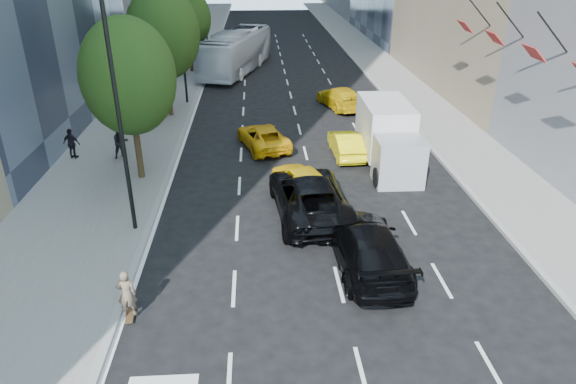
{
  "coord_description": "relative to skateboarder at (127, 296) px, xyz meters",
  "views": [
    {
      "loc": [
        -1.59,
        -13.96,
        10.23
      ],
      "look_at": [
        -0.46,
        3.87,
        1.6
      ],
      "focal_mm": 32.0,
      "sensor_mm": 36.0,
      "label": 1
    }
  ],
  "objects": [
    {
      "name": "pedestrian_b",
      "position": [
        -5.6,
        12.95,
        0.17
      ],
      "size": [
        1.01,
        0.64,
        1.61
      ],
      "primitive_type": "imported",
      "rotation": [
        0.0,
        0.0,
        2.86
      ],
      "color": "black",
      "rests_on": "sidewalk_left"
    },
    {
      "name": "lamp_near",
      "position": [
        -0.72,
        5.28,
        5.03
      ],
      "size": [
        2.13,
        0.22,
        10.0
      ],
      "color": "black",
      "rests_on": "sidewalk_left"
    },
    {
      "name": "sidewalk_left",
      "position": [
        -3.4,
        31.28,
        -0.71
      ],
      "size": [
        6.0,
        120.0,
        0.15
      ],
      "primitive_type": "cube",
      "color": "slate",
      "rests_on": "ground"
    },
    {
      "name": "skateboarder",
      "position": [
        0.0,
        0.0,
        0.0
      ],
      "size": [
        0.6,
        0.43,
        1.56
      ],
      "primitive_type": "imported",
      "rotation": [
        0.0,
        0.0,
        3.24
      ],
      "color": "brown",
      "rests_on": "ground"
    },
    {
      "name": "city_bus",
      "position": [
        2.4,
        33.56,
        0.99
      ],
      "size": [
        6.42,
        13.0,
        3.53
      ],
      "primitive_type": "imported",
      "rotation": [
        0.0,
        0.0,
        -0.29
      ],
      "color": "white",
      "rests_on": "ground"
    },
    {
      "name": "pedestrian_a",
      "position": [
        -3.08,
        12.84,
        0.21
      ],
      "size": [
        1.03,
        0.97,
        1.68
      ],
      "primitive_type": "imported",
      "rotation": [
        0.0,
        0.0,
        0.56
      ],
      "color": "black",
      "rests_on": "sidewalk_left"
    },
    {
      "name": "black_sedan_lincoln",
      "position": [
        6.1,
        6.28,
        0.08
      ],
      "size": [
        3.39,
        6.42,
        1.72
      ],
      "primitive_type": "imported",
      "rotation": [
        0.0,
        0.0,
        3.23
      ],
      "color": "black",
      "rests_on": "ground"
    },
    {
      "name": "tree_mid",
      "position": [
        -1.6,
        20.28,
        4.54
      ],
      "size": [
        4.5,
        4.5,
        7.99
      ],
      "color": "#332713",
      "rests_on": "sidewalk_left"
    },
    {
      "name": "ground",
      "position": [
        5.6,
        1.28,
        -0.78
      ],
      "size": [
        160.0,
        160.0,
        0.0
      ],
      "primitive_type": "plane",
      "color": "black",
      "rests_on": "ground"
    },
    {
      "name": "taxi_d",
      "position": [
        9.8,
        21.78,
        -0.07
      ],
      "size": [
        3.2,
        5.22,
        1.41
      ],
      "primitive_type": "imported",
      "rotation": [
        0.0,
        0.0,
        3.41
      ],
      "color": "gold",
      "rests_on": "ground"
    },
    {
      "name": "taxi_b",
      "position": [
        8.72,
        12.82,
        -0.13
      ],
      "size": [
        1.5,
        4.0,
        1.3
      ],
      "primitive_type": "imported",
      "rotation": [
        0.0,
        0.0,
        3.17
      ],
      "color": "yellow",
      "rests_on": "ground"
    },
    {
      "name": "tree_far",
      "position": [
        -1.6,
        33.28,
        3.84
      ],
      "size": [
        3.9,
        3.9,
        6.92
      ],
      "color": "#332713",
      "rests_on": "sidewalk_left"
    },
    {
      "name": "traffic_signal",
      "position": [
        -0.8,
        41.28,
        3.45
      ],
      "size": [
        2.48,
        0.53,
        5.2
      ],
      "color": "black",
      "rests_on": "sidewalk_left"
    },
    {
      "name": "taxi_a",
      "position": [
        5.96,
        7.99,
        -0.04
      ],
      "size": [
        2.99,
        4.66,
        1.48
      ],
      "primitive_type": "imported",
      "rotation": [
        0.0,
        0.0,
        3.45
      ],
      "color": "yellow",
      "rests_on": "ground"
    },
    {
      "name": "taxi_c",
      "position": [
        4.33,
        14.28,
        -0.15
      ],
      "size": [
        3.29,
        4.94,
        1.26
      ],
      "primitive_type": "imported",
      "rotation": [
        0.0,
        0.0,
        3.43
      ],
      "color": "#EFAC0C",
      "rests_on": "ground"
    },
    {
      "name": "box_truck",
      "position": [
        10.6,
        11.51,
        0.76
      ],
      "size": [
        2.41,
        6.38,
        3.03
      ],
      "rotation": [
        0.0,
        0.0,
        -0.02
      ],
      "color": "silver",
      "rests_on": "ground"
    },
    {
      "name": "tree_near",
      "position": [
        -1.6,
        10.28,
        4.19
      ],
      "size": [
        4.2,
        4.2,
        7.46
      ],
      "color": "#332713",
      "rests_on": "sidewalk_left"
    },
    {
      "name": "sidewalk_right",
      "position": [
        15.6,
        31.28,
        -0.71
      ],
      "size": [
        4.0,
        120.0,
        0.15
      ],
      "primitive_type": "cube",
      "color": "slate",
      "rests_on": "ground"
    },
    {
      "name": "lamp_far",
      "position": [
        -0.72,
        23.28,
        5.03
      ],
      "size": [
        2.13,
        0.22,
        10.0
      ],
      "color": "black",
      "rests_on": "sidewalk_left"
    },
    {
      "name": "facade_flags",
      "position": [
        16.24,
        11.28,
        5.4
      ],
      "size": [
        1.85,
        13.3,
        2.05
      ],
      "color": "black",
      "rests_on": "ground"
    },
    {
      "name": "black_sedan_mercedes",
      "position": [
        7.72,
        2.28,
        0.03
      ],
      "size": [
        2.48,
        5.69,
        1.63
      ],
      "primitive_type": "imported",
      "rotation": [
        0.0,
        0.0,
        3.18
      ],
      "color": "black",
      "rests_on": "ground"
    }
  ]
}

